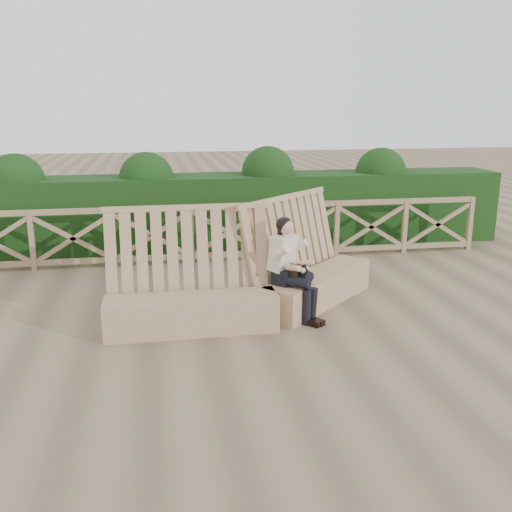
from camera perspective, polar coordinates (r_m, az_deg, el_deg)
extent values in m
plane|color=brown|center=(7.73, 0.71, -7.20)|extent=(60.00, 60.00, 0.00)
cube|color=#886A4D|center=(7.60, -6.44, -5.75)|extent=(2.26, 0.50, 0.48)
cube|color=#886A4D|center=(7.67, -6.71, -1.03)|extent=(2.26, 0.46, 1.60)
cube|color=#886A4D|center=(8.65, 6.27, -3.16)|extent=(2.00, 1.91, 0.48)
cube|color=#886A4D|center=(8.62, 4.84, 0.80)|extent=(1.97, 1.87, 1.60)
cube|color=black|center=(7.98, 2.96, -2.00)|extent=(0.43, 0.43, 0.22)
cube|color=beige|center=(7.92, 2.70, 0.36)|extent=(0.48, 0.47, 0.51)
sphere|color=tan|center=(7.81, 3.03, 2.95)|extent=(0.29, 0.29, 0.21)
sphere|color=black|center=(7.82, 2.82, 3.13)|extent=(0.32, 0.32, 0.23)
cylinder|color=black|center=(7.81, 3.85, -2.55)|extent=(0.41, 0.43, 0.15)
cylinder|color=black|center=(7.92, 4.36, -1.78)|extent=(0.42, 0.43, 0.16)
cylinder|color=black|center=(7.80, 5.10, -5.17)|extent=(0.17, 0.17, 0.48)
cylinder|color=black|center=(7.88, 5.67, -4.96)|extent=(0.17, 0.17, 0.48)
cube|color=black|center=(7.83, 5.62, -6.69)|extent=(0.22, 0.23, 0.08)
cube|color=black|center=(7.90, 6.11, -6.50)|extent=(0.22, 0.23, 0.08)
cube|color=black|center=(7.88, 4.11, -1.51)|extent=(0.27, 0.27, 0.16)
cube|color=black|center=(7.76, 5.01, -1.32)|extent=(0.11, 0.11, 0.12)
cube|color=#8A6C50|center=(10.78, -2.80, 4.95)|extent=(10.10, 0.07, 0.10)
cube|color=#8A6C50|center=(10.98, -2.74, 0.17)|extent=(10.10, 0.07, 0.10)
cube|color=black|center=(12.01, -3.53, 4.51)|extent=(12.00, 1.20, 1.50)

